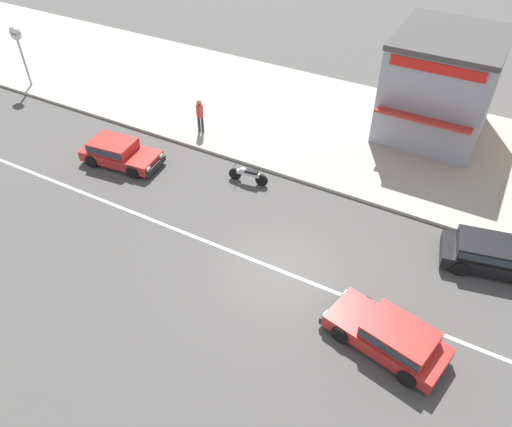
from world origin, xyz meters
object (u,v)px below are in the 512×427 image
at_px(hatchback_red_0, 391,336).
at_px(street_clock, 18,42).
at_px(hatchback_black_4, 492,254).
at_px(hatchback_red_2, 118,152).
at_px(shopfront_mid_block, 441,85).
at_px(motorcycle_0, 248,174).
at_px(pedestrian_near_clock, 200,113).

distance_m(hatchback_red_0, street_clock, 24.63).
bearing_deg(street_clock, hatchback_black_4, -4.81).
bearing_deg(hatchback_red_2, shopfront_mid_block, 38.66).
bearing_deg(hatchback_red_0, shopfront_mid_block, 98.65).
height_order(motorcycle_0, street_clock, street_clock).
bearing_deg(hatchback_black_4, hatchback_red_0, -112.70).
xyz_separation_m(hatchback_red_2, street_clock, (-9.49, 3.47, 2.08)).
bearing_deg(pedestrian_near_clock, hatchback_red_0, -32.72).
xyz_separation_m(hatchback_red_0, pedestrian_near_clock, (-12.00, 7.71, 0.57)).
xyz_separation_m(hatchback_red_0, hatchback_red_2, (-13.93, 3.82, -0.00)).
bearing_deg(hatchback_red_2, hatchback_black_4, 4.69).
bearing_deg(motorcycle_0, shopfront_mid_block, 53.33).
height_order(hatchback_red_2, shopfront_mid_block, shopfront_mid_block).
bearing_deg(motorcycle_0, street_clock, 172.75).
bearing_deg(hatchback_red_0, hatchback_red_2, 164.67).
relative_size(hatchback_red_0, shopfront_mid_block, 0.68).
height_order(hatchback_black_4, motorcycle_0, hatchback_black_4).
distance_m(pedestrian_near_clock, shopfront_mid_block, 11.54).
distance_m(hatchback_black_4, motorcycle_0, 10.15).
xyz_separation_m(motorcycle_0, pedestrian_near_clock, (-4.00, 2.38, 0.74)).
relative_size(motorcycle_0, street_clock, 0.54).
xyz_separation_m(hatchback_black_4, motorcycle_0, (-10.15, 0.19, -0.17)).
bearing_deg(pedestrian_near_clock, hatchback_black_4, -10.29).
bearing_deg(street_clock, hatchback_red_0, -17.29).
bearing_deg(pedestrian_near_clock, street_clock, -177.93).
xyz_separation_m(hatchback_red_2, shopfront_mid_block, (11.91, 9.52, 1.98)).
relative_size(hatchback_black_4, street_clock, 1.22).
relative_size(hatchback_red_2, hatchback_black_4, 0.94).
xyz_separation_m(hatchback_red_2, hatchback_black_4, (16.08, 1.32, 0.00)).
bearing_deg(pedestrian_near_clock, shopfront_mid_block, 29.48).
xyz_separation_m(hatchback_red_0, shopfront_mid_block, (-2.03, 13.34, 1.98)).
distance_m(hatchback_red_0, hatchback_black_4, 5.57).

